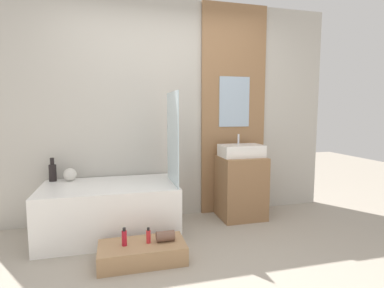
{
  "coord_description": "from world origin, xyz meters",
  "views": [
    {
      "loc": [
        -0.62,
        -2.02,
        1.3
      ],
      "look_at": [
        0.08,
        0.68,
        0.99
      ],
      "focal_mm": 28.0,
      "sensor_mm": 36.0,
      "label": 1
    }
  ],
  "objects_px": {
    "wooden_step_bench": "(142,252)",
    "bottle_soap_primary": "(124,238)",
    "vase_round_light": "(70,175)",
    "bathtub": "(110,209)",
    "vase_tall_dark": "(53,172)",
    "bottle_soap_secondary": "(148,236)",
    "sink": "(241,151)"
  },
  "relations": [
    {
      "from": "bottle_soap_secondary",
      "to": "bottle_soap_primary",
      "type": "bearing_deg",
      "value": 180.0
    },
    {
      "from": "bottle_soap_primary",
      "to": "vase_round_light",
      "type": "bearing_deg",
      "value": 119.74
    },
    {
      "from": "vase_round_light",
      "to": "wooden_step_bench",
      "type": "bearing_deg",
      "value": -53.92
    },
    {
      "from": "bathtub",
      "to": "sink",
      "type": "relative_size",
      "value": 2.73
    },
    {
      "from": "bottle_soap_secondary",
      "to": "vase_round_light",
      "type": "bearing_deg",
      "value": 128.22
    },
    {
      "from": "bathtub",
      "to": "bottle_soap_primary",
      "type": "xyz_separation_m",
      "value": [
        0.12,
        -0.66,
        -0.04
      ]
    },
    {
      "from": "wooden_step_bench",
      "to": "bottle_soap_secondary",
      "type": "distance_m",
      "value": 0.15
    },
    {
      "from": "sink",
      "to": "bottle_soap_primary",
      "type": "relative_size",
      "value": 3.19
    },
    {
      "from": "bottle_soap_primary",
      "to": "bottle_soap_secondary",
      "type": "relative_size",
      "value": 1.15
    },
    {
      "from": "bathtub",
      "to": "wooden_step_bench",
      "type": "bearing_deg",
      "value": -67.85
    },
    {
      "from": "bathtub",
      "to": "vase_round_light",
      "type": "relative_size",
      "value": 9.87
    },
    {
      "from": "bathtub",
      "to": "bottle_soap_primary",
      "type": "relative_size",
      "value": 8.71
    },
    {
      "from": "bathtub",
      "to": "vase_round_light",
      "type": "distance_m",
      "value": 0.6
    },
    {
      "from": "bathtub",
      "to": "vase_tall_dark",
      "type": "height_order",
      "value": "vase_tall_dark"
    },
    {
      "from": "sink",
      "to": "bottle_soap_secondary",
      "type": "height_order",
      "value": "sink"
    },
    {
      "from": "bathtub",
      "to": "vase_round_light",
      "type": "height_order",
      "value": "vase_round_light"
    },
    {
      "from": "vase_round_light",
      "to": "bathtub",
      "type": "bearing_deg",
      "value": -33.89
    },
    {
      "from": "wooden_step_bench",
      "to": "vase_round_light",
      "type": "distance_m",
      "value": 1.28
    },
    {
      "from": "wooden_step_bench",
      "to": "bottle_soap_secondary",
      "type": "bearing_deg",
      "value": 0.0
    },
    {
      "from": "bathtub",
      "to": "bottle_soap_secondary",
      "type": "bearing_deg",
      "value": -63.85
    },
    {
      "from": "wooden_step_bench",
      "to": "sink",
      "type": "bearing_deg",
      "value": 32.34
    },
    {
      "from": "bathtub",
      "to": "bottle_soap_primary",
      "type": "bearing_deg",
      "value": -79.63
    },
    {
      "from": "sink",
      "to": "vase_tall_dark",
      "type": "bearing_deg",
      "value": 175.49
    },
    {
      "from": "bottle_soap_primary",
      "to": "bottle_soap_secondary",
      "type": "bearing_deg",
      "value": -0.0
    },
    {
      "from": "vase_tall_dark",
      "to": "bottle_soap_secondary",
      "type": "xyz_separation_m",
      "value": [
        0.92,
        -0.97,
        -0.42
      ]
    },
    {
      "from": "bathtub",
      "to": "bottle_soap_secondary",
      "type": "distance_m",
      "value": 0.74
    },
    {
      "from": "wooden_step_bench",
      "to": "bottle_soap_primary",
      "type": "height_order",
      "value": "bottle_soap_primary"
    },
    {
      "from": "wooden_step_bench",
      "to": "bottle_soap_primary",
      "type": "xyz_separation_m",
      "value": [
        -0.15,
        0.0,
        0.15
      ]
    },
    {
      "from": "wooden_step_bench",
      "to": "sink",
      "type": "xyz_separation_m",
      "value": [
        1.27,
        0.8,
        0.74
      ]
    },
    {
      "from": "wooden_step_bench",
      "to": "vase_round_light",
      "type": "xyz_separation_m",
      "value": [
        -0.68,
        0.94,
        0.53
      ]
    },
    {
      "from": "vase_round_light",
      "to": "bottle_soap_secondary",
      "type": "distance_m",
      "value": 1.26
    },
    {
      "from": "vase_tall_dark",
      "to": "vase_round_light",
      "type": "xyz_separation_m",
      "value": [
        0.18,
        -0.03,
        -0.04
      ]
    }
  ]
}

